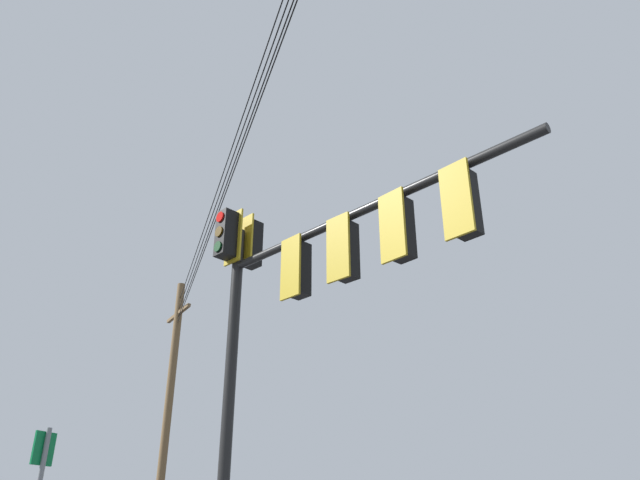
{
  "coord_description": "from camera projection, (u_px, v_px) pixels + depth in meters",
  "views": [
    {
      "loc": [
        -9.98,
        -1.56,
        1.86
      ],
      "look_at": [
        -1.38,
        -1.23,
        6.02
      ],
      "focal_mm": 33.89,
      "sensor_mm": 36.0,
      "label": 1
    }
  ],
  "objects": [
    {
      "name": "utility_pole_wooden",
      "position": [
        167.0,
        420.0,
        21.31
      ],
      "size": [
        1.99,
        1.39,
        10.55
      ],
      "color": "brown",
      "rests_on": "ground"
    },
    {
      "name": "overhead_wire_span",
      "position": [
        261.0,
        83.0,
        11.33
      ],
      "size": [
        25.72,
        9.62,
        1.11
      ],
      "color": "black"
    },
    {
      "name": "signal_mast_assembly",
      "position": [
        298.0,
        288.0,
        9.56
      ],
      "size": [
        4.52,
        4.85,
        7.28
      ],
      "color": "black",
      "rests_on": "ground"
    }
  ]
}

